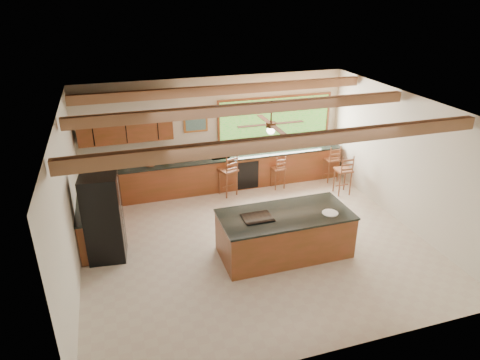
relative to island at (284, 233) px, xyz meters
name	(u,v)px	position (x,y,z in m)	size (l,w,h in m)	color
ground	(254,242)	(-0.45, 0.56, -0.47)	(7.20, 7.20, 0.00)	beige
room_shell	(238,138)	(-0.62, 1.21, 1.75)	(7.27, 6.54, 3.02)	beige
counter_run	(193,182)	(-1.27, 3.08, 0.00)	(7.12, 3.10, 1.27)	brown
island	(284,233)	(0.00, 0.00, 0.00)	(2.68, 1.26, 0.95)	brown
refrigerator	(104,218)	(-3.50, 0.96, 0.45)	(0.78, 0.76, 1.83)	black
bar_stool_a	(229,171)	(-0.35, 2.94, 0.23)	(0.54, 0.54, 1.18)	brown
bar_stool_b	(279,169)	(1.07, 2.96, 0.10)	(0.37, 0.37, 0.96)	brown
bar_stool_c	(345,171)	(2.59, 2.11, 0.20)	(0.42, 0.42, 1.13)	brown
bar_stool_d	(332,160)	(2.69, 2.95, 0.17)	(0.40, 0.40, 1.08)	brown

